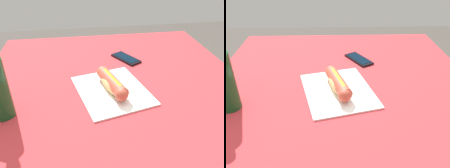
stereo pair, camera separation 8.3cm
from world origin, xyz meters
TOP-DOWN VIEW (x-y plane):
  - dining_table at (0.00, 0.00)m, footprint 1.23×1.01m
  - paper_wrapper at (-0.04, -0.02)m, footprint 0.33×0.29m
  - hot_dog at (-0.04, -0.02)m, footprint 0.21×0.10m
  - cell_phone at (-0.29, 0.08)m, footprint 0.15×0.12m

SIDE VIEW (x-z plane):
  - dining_table at x=0.00m, z-range 0.25..0.99m
  - paper_wrapper at x=-0.04m, z-range 0.73..0.74m
  - cell_phone at x=-0.29m, z-range 0.73..0.74m
  - hot_dog at x=-0.04m, z-range 0.74..0.79m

